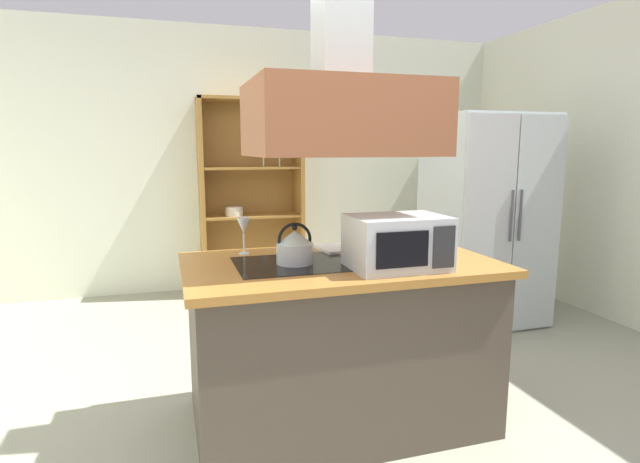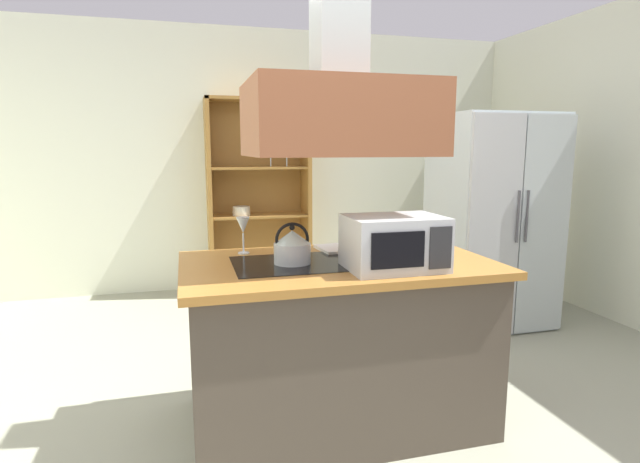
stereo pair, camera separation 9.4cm
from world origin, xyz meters
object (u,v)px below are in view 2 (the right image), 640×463
object	(u,v)px
refrigerator	(492,221)
wine_glass_on_counter	(243,227)
dish_cabinet	(258,207)
cutting_board	(348,248)
kettle	(292,247)
microwave	(394,243)

from	to	relation	value
refrigerator	wine_glass_on_counter	distance (m)	2.36
dish_cabinet	refrigerator	bearing A→B (deg)	-41.68
dish_cabinet	cutting_board	size ratio (longest dim) A/B	5.81
kettle	cutting_board	distance (m)	0.49
cutting_board	dish_cabinet	bearing A→B (deg)	93.90
kettle	wine_glass_on_counter	distance (m)	0.39
kettle	wine_glass_on_counter	xyz separation A→B (m)	(-0.21, 0.32, 0.06)
refrigerator	wine_glass_on_counter	xyz separation A→B (m)	(-2.18, -0.88, 0.17)
wine_glass_on_counter	refrigerator	bearing A→B (deg)	21.97
dish_cabinet	cutting_board	xyz separation A→B (m)	(0.17, -2.48, 0.03)
kettle	wine_glass_on_counter	bearing A→B (deg)	123.29
refrigerator	microwave	bearing A→B (deg)	-136.52
refrigerator	dish_cabinet	distance (m)	2.34
dish_cabinet	cutting_board	world-z (taller)	dish_cabinet
refrigerator	dish_cabinet	world-z (taller)	dish_cabinet
refrigerator	wine_glass_on_counter	bearing A→B (deg)	-158.03
kettle	microwave	world-z (taller)	microwave
dish_cabinet	kettle	size ratio (longest dim) A/B	9.37
kettle	cutting_board	world-z (taller)	kettle
kettle	microwave	xyz separation A→B (m)	(0.46, -0.24, 0.04)
microwave	dish_cabinet	bearing A→B (deg)	94.47
refrigerator	kettle	world-z (taller)	refrigerator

